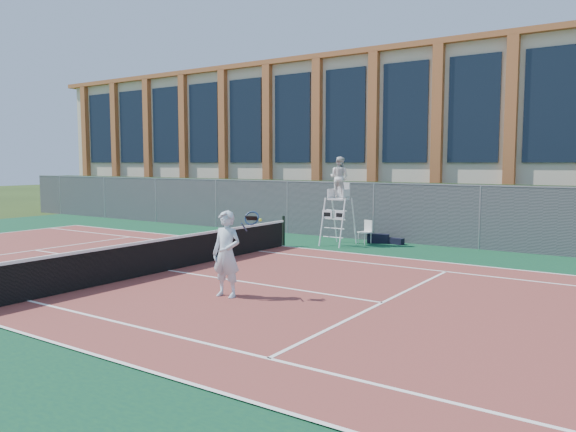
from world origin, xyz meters
The scene contains 12 objects.
ground centered at (0.00, 0.00, 0.00)m, with size 120.00×120.00×0.00m, color #233814.
apron centered at (0.00, 1.00, 0.01)m, with size 36.00×20.00×0.01m, color #0D3B29.
tennis_court centered at (0.00, 0.00, 0.02)m, with size 23.77×10.97×0.02m, color brown.
tennis_net centered at (0.00, 0.00, 0.54)m, with size 0.10×11.30×1.10m.
fence centered at (0.00, 8.80, 1.10)m, with size 40.00×0.06×2.20m, color #595E60, non-canonical shape.
hedge centered at (0.00, 10.00, 1.10)m, with size 40.00×1.40×2.20m, color black.
building centered at (0.00, 17.95, 4.15)m, with size 45.00×10.60×8.22m.
umpire_chair centered at (1.45, 7.04, 2.37)m, with size 0.91×1.39×3.25m.
plastic_chair centered at (2.13, 7.93, 0.51)m, with size 0.51×0.51×0.86m.
sports_bag_near centered at (2.46, 8.25, 0.18)m, with size 0.80×0.32×0.34m, color black.
sports_bag_far centered at (3.15, 8.33, 0.12)m, with size 0.56×0.24×0.23m, color black.
tennis_player centered at (3.31, -1.42, 0.99)m, with size 1.06×0.72×1.91m.
Camera 1 is at (11.28, -10.80, 2.99)m, focal length 35.00 mm.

